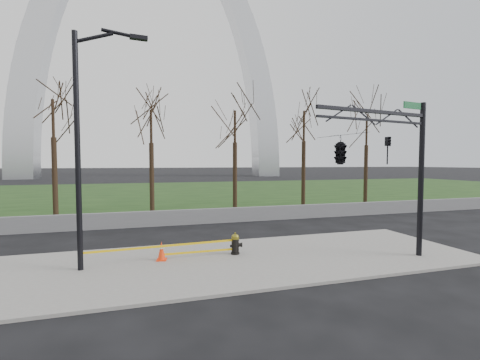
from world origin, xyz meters
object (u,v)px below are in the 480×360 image
object	(u,v)px
street_light	(85,133)
traffic_signal_mast	(358,150)
fire_hydrant	(235,244)
traffic_cone	(162,251)

from	to	relation	value
street_light	traffic_signal_mast	bearing A→B (deg)	-19.63
street_light	fire_hydrant	bearing A→B (deg)	-1.41
fire_hydrant	traffic_signal_mast	world-z (taller)	traffic_signal_mast
traffic_cone	street_light	xyz separation A→B (m)	(-2.46, -0.31, 4.25)
traffic_cone	traffic_signal_mast	world-z (taller)	traffic_signal_mast
fire_hydrant	traffic_signal_mast	bearing A→B (deg)	-29.08
traffic_cone	street_light	bearing A→B (deg)	-172.83
fire_hydrant	street_light	xyz separation A→B (m)	(-5.31, -0.31, 4.20)
traffic_cone	street_light	size ratio (longest dim) A/B	0.08
traffic_signal_mast	street_light	bearing A→B (deg)	157.25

